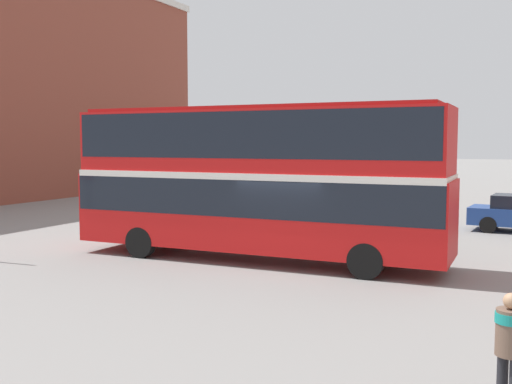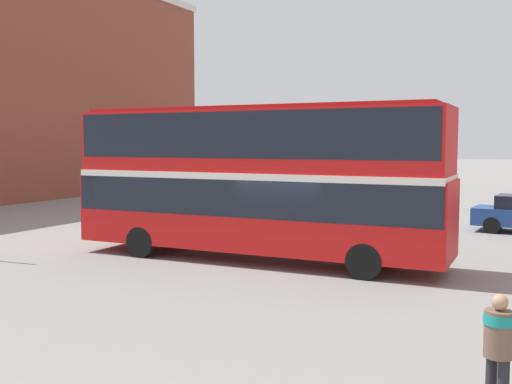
# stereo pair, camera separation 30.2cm
# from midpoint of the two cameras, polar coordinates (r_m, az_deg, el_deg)

# --- Properties ---
(ground_plane) EXTENTS (240.00, 240.00, 0.00)m
(ground_plane) POSITION_cam_midpoint_polar(r_m,az_deg,el_deg) (17.51, 3.57, -7.10)
(ground_plane) COLOR gray
(building_row_left) EXTENTS (9.17, 31.90, 15.13)m
(building_row_left) POSITION_cam_midpoint_polar(r_m,az_deg,el_deg) (43.19, -22.31, 9.70)
(building_row_left) COLOR brown
(building_row_left) RESTS_ON ground_plane
(double_decker_bus) EXTENTS (11.53, 2.75, 4.65)m
(double_decker_bus) POSITION_cam_midpoint_polar(r_m,az_deg,el_deg) (18.07, 0.48, 1.78)
(double_decker_bus) COLOR red
(double_decker_bus) RESTS_ON ground_plane
(pedestrian_foreground) EXTENTS (0.56, 0.56, 1.63)m
(pedestrian_foreground) POSITION_cam_midpoint_polar(r_m,az_deg,el_deg) (8.73, 23.04, -12.96)
(pedestrian_foreground) COLOR #232328
(pedestrian_foreground) RESTS_ON ground_plane
(parked_car_kerb_near) EXTENTS (4.24, 2.39, 1.56)m
(parked_car_kerb_near) POSITION_cam_midpoint_polar(r_m,az_deg,el_deg) (31.19, -4.09, -0.43)
(parked_car_kerb_near) COLOR maroon
(parked_car_kerb_near) RESTS_ON ground_plane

